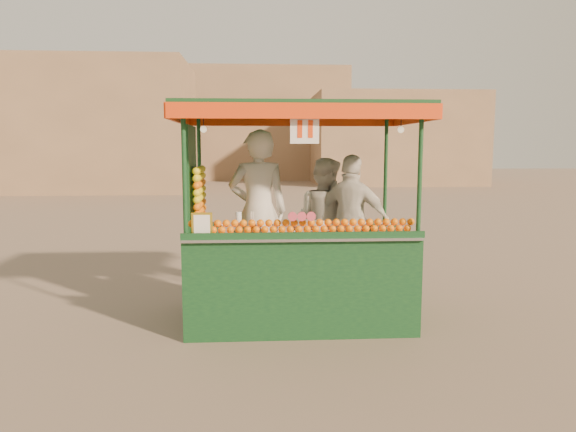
{
  "coord_description": "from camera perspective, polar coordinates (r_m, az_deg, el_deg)",
  "views": [
    {
      "loc": [
        -0.88,
        -6.02,
        2.02
      ],
      "look_at": [
        -0.5,
        0.03,
        1.24
      ],
      "focal_mm": 33.06,
      "sensor_mm": 36.0,
      "label": 1
    }
  ],
  "objects": [
    {
      "name": "vendor_middle",
      "position": [
        6.82,
        3.93,
        -0.5
      ],
      "size": [
        0.99,
        0.98,
        1.61
      ],
      "rotation": [
        0.0,
        0.0,
        2.4
      ],
      "color": "silver",
      "rests_on": "ground"
    },
    {
      "name": "building_right",
      "position": [
        31.04,
        11.26,
        8.07
      ],
      "size": [
        9.0,
        6.0,
        5.0
      ],
      "primitive_type": "cube",
      "color": "#957455",
      "rests_on": "ground"
    },
    {
      "name": "vendor_left",
      "position": [
        6.42,
        -3.23,
        0.55
      ],
      "size": [
        0.75,
        0.53,
        1.95
      ],
      "rotation": [
        0.0,
        0.0,
        3.23
      ],
      "color": "silver",
      "rests_on": "ground"
    },
    {
      "name": "ground",
      "position": [
        6.41,
        4.57,
        -11.08
      ],
      "size": [
        90.0,
        90.0,
        0.0
      ],
      "primitive_type": "plane",
      "color": "#736452",
      "rests_on": "ground"
    },
    {
      "name": "vendor_right",
      "position": [
        6.54,
        6.89,
        -0.67
      ],
      "size": [
        1.04,
        0.84,
        1.66
      ],
      "rotation": [
        0.0,
        0.0,
        2.61
      ],
      "color": "silver",
      "rests_on": "ground"
    },
    {
      "name": "juice_cart",
      "position": [
        6.16,
        0.51,
        -4.02
      ],
      "size": [
        2.75,
        1.78,
        2.5
      ],
      "color": "#0D321B",
      "rests_on": "ground"
    },
    {
      "name": "building_center",
      "position": [
        36.07,
        -5.41,
        9.65
      ],
      "size": [
        14.0,
        7.0,
        7.0
      ],
      "primitive_type": "cube",
      "color": "#957455",
      "rests_on": "ground"
    },
    {
      "name": "building_left",
      "position": [
        27.28,
        -21.14,
        8.9
      ],
      "size": [
        10.0,
        6.0,
        6.0
      ],
      "primitive_type": "cube",
      "color": "#957455",
      "rests_on": "ground"
    }
  ]
}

